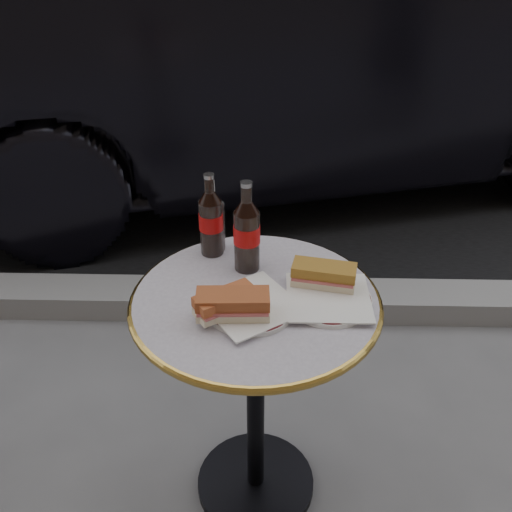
{
  "coord_description": "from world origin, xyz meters",
  "views": [
    {
      "loc": [
        0.03,
        -1.13,
        1.56
      ],
      "look_at": [
        0.0,
        0.05,
        0.82
      ],
      "focal_mm": 40.0,
      "sensor_mm": 36.0,
      "label": 1
    }
  ],
  "objects_px": {
    "plate_right": "(328,300)",
    "cola_glass": "(213,227)",
    "plate_left": "(251,307)",
    "parked_car": "(300,52)",
    "cola_bottle_left": "(211,215)",
    "cola_bottle_right": "(247,227)",
    "bistro_table": "(256,403)"
  },
  "relations": [
    {
      "from": "plate_right",
      "to": "cola_glass",
      "type": "xyz_separation_m",
      "value": [
        -0.3,
        0.24,
        0.06
      ]
    },
    {
      "from": "plate_left",
      "to": "plate_right",
      "type": "height_order",
      "value": "same"
    },
    {
      "from": "plate_right",
      "to": "parked_car",
      "type": "relative_size",
      "value": 0.04
    },
    {
      "from": "cola_bottle_left",
      "to": "plate_left",
      "type": "bearing_deg",
      "value": -65.72
    },
    {
      "from": "cola_glass",
      "to": "cola_bottle_right",
      "type": "bearing_deg",
      "value": -44.67
    },
    {
      "from": "plate_right",
      "to": "cola_bottle_left",
      "type": "distance_m",
      "value": 0.39
    },
    {
      "from": "cola_bottle_left",
      "to": "cola_bottle_right",
      "type": "xyz_separation_m",
      "value": [
        0.1,
        -0.08,
        0.01
      ]
    },
    {
      "from": "cola_bottle_right",
      "to": "cola_glass",
      "type": "xyz_separation_m",
      "value": [
        -0.1,
        0.1,
        -0.06
      ]
    },
    {
      "from": "bistro_table",
      "to": "plate_right",
      "type": "bearing_deg",
      "value": -4.74
    },
    {
      "from": "plate_right",
      "to": "cola_bottle_right",
      "type": "relative_size",
      "value": 0.84
    },
    {
      "from": "bistro_table",
      "to": "cola_glass",
      "type": "xyz_separation_m",
      "value": [
        -0.12,
        0.23,
        0.44
      ]
    },
    {
      "from": "cola_bottle_left",
      "to": "cola_bottle_right",
      "type": "height_order",
      "value": "cola_bottle_right"
    },
    {
      "from": "plate_left",
      "to": "plate_right",
      "type": "distance_m",
      "value": 0.19
    },
    {
      "from": "cola_bottle_right",
      "to": "cola_glass",
      "type": "height_order",
      "value": "cola_bottle_right"
    },
    {
      "from": "bistro_table",
      "to": "plate_right",
      "type": "xyz_separation_m",
      "value": [
        0.18,
        -0.01,
        0.37
      ]
    },
    {
      "from": "bistro_table",
      "to": "plate_left",
      "type": "bearing_deg",
      "value": -101.79
    },
    {
      "from": "bistro_table",
      "to": "plate_left",
      "type": "height_order",
      "value": "plate_left"
    },
    {
      "from": "plate_right",
      "to": "plate_left",
      "type": "bearing_deg",
      "value": -169.78
    },
    {
      "from": "cola_bottle_left",
      "to": "cola_bottle_right",
      "type": "bearing_deg",
      "value": -37.32
    },
    {
      "from": "cola_bottle_left",
      "to": "bistro_table",
      "type": "bearing_deg",
      "value": -58.75
    },
    {
      "from": "bistro_table",
      "to": "parked_car",
      "type": "distance_m",
      "value": 2.41
    },
    {
      "from": "bistro_table",
      "to": "cola_bottle_left",
      "type": "height_order",
      "value": "cola_bottle_left"
    },
    {
      "from": "plate_right",
      "to": "cola_bottle_left",
      "type": "relative_size",
      "value": 0.9
    },
    {
      "from": "plate_right",
      "to": "parked_car",
      "type": "distance_m",
      "value": 2.38
    },
    {
      "from": "plate_right",
      "to": "cola_bottle_right",
      "type": "bearing_deg",
      "value": 144.5
    },
    {
      "from": "plate_left",
      "to": "cola_bottle_right",
      "type": "height_order",
      "value": "cola_bottle_right"
    },
    {
      "from": "cola_bottle_left",
      "to": "parked_car",
      "type": "height_order",
      "value": "parked_car"
    },
    {
      "from": "cola_bottle_right",
      "to": "bistro_table",
      "type": "bearing_deg",
      "value": -78.82
    },
    {
      "from": "plate_right",
      "to": "cola_bottle_left",
      "type": "xyz_separation_m",
      "value": [
        -0.3,
        0.22,
        0.11
      ]
    },
    {
      "from": "cola_bottle_left",
      "to": "parked_car",
      "type": "distance_m",
      "value": 2.19
    },
    {
      "from": "bistro_table",
      "to": "plate_right",
      "type": "height_order",
      "value": "plate_right"
    },
    {
      "from": "bistro_table",
      "to": "cola_bottle_right",
      "type": "xyz_separation_m",
      "value": [
        -0.03,
        0.13,
        0.49
      ]
    }
  ]
}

